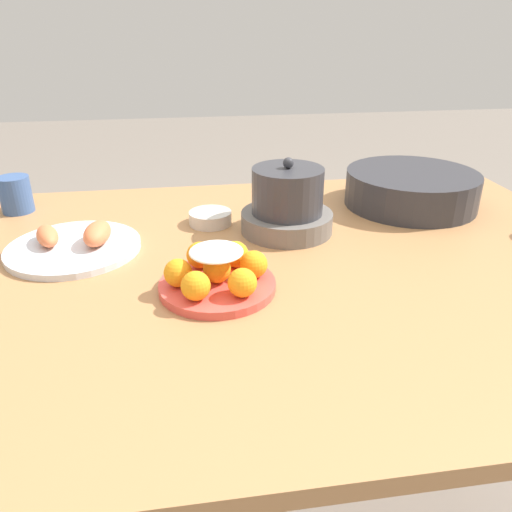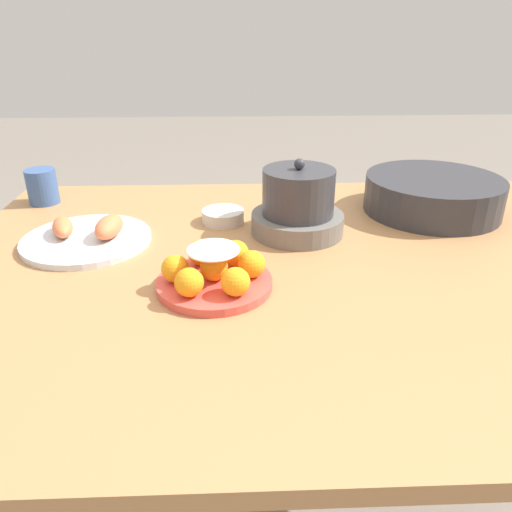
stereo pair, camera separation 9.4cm
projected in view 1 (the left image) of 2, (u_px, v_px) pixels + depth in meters
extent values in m
cylinder|color=#A87547|center=(40.00, 325.00, 1.52)|extent=(0.06, 0.06, 0.75)
cylinder|color=#A87547|center=(448.00, 292.00, 1.70)|extent=(0.06, 0.06, 0.75)
cube|color=#A87547|center=(290.00, 268.00, 1.01)|extent=(1.43, 1.06, 0.03)
cylinder|color=#E04C42|center=(217.00, 285.00, 0.90)|extent=(0.21, 0.21, 0.02)
sphere|color=orange|center=(254.00, 264.00, 0.90)|extent=(0.05, 0.05, 0.05)
sphere|color=orange|center=(235.00, 254.00, 0.94)|extent=(0.05, 0.05, 0.05)
sphere|color=orange|center=(200.00, 255.00, 0.94)|extent=(0.05, 0.05, 0.05)
sphere|color=orange|center=(178.00, 273.00, 0.87)|extent=(0.05, 0.05, 0.05)
sphere|color=orange|center=(196.00, 286.00, 0.83)|extent=(0.05, 0.05, 0.05)
sphere|color=orange|center=(242.00, 283.00, 0.84)|extent=(0.05, 0.05, 0.05)
ellipsoid|color=white|center=(216.00, 252.00, 0.87)|extent=(0.10, 0.10, 0.02)
sphere|color=orange|center=(217.00, 269.00, 0.89)|extent=(0.05, 0.05, 0.05)
cylinder|color=#2D2D33|center=(411.00, 189.00, 1.29)|extent=(0.34, 0.34, 0.09)
cylinder|color=brown|center=(413.00, 174.00, 1.27)|extent=(0.28, 0.28, 0.01)
cylinder|color=beige|center=(210.00, 218.00, 1.18)|extent=(0.10, 0.10, 0.03)
cylinder|color=#B26623|center=(210.00, 213.00, 1.18)|extent=(0.08, 0.08, 0.01)
cylinder|color=silver|center=(74.00, 248.00, 1.05)|extent=(0.28, 0.28, 0.01)
ellipsoid|color=#E57042|center=(97.00, 233.00, 1.05)|extent=(0.06, 0.11, 0.04)
ellipsoid|color=#E57042|center=(47.00, 236.00, 1.04)|extent=(0.07, 0.11, 0.04)
cylinder|color=#38568E|center=(16.00, 194.00, 1.25)|extent=(0.08, 0.08, 0.09)
cylinder|color=#66605B|center=(287.00, 222.00, 1.14)|extent=(0.21, 0.21, 0.05)
cylinder|color=#333338|center=(288.00, 191.00, 1.11)|extent=(0.16, 0.16, 0.10)
sphere|color=#333338|center=(288.00, 163.00, 1.08)|extent=(0.02, 0.02, 0.02)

